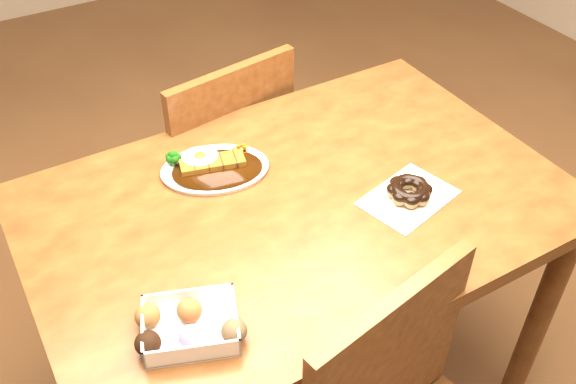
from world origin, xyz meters
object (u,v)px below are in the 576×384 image
table (299,231)px  chair_far (215,165)px  donut_box (188,326)px  pon_de_ring (409,191)px  katsu_curry_plate (213,166)px

table → chair_far: (0.02, 0.54, -0.17)m
table → chair_far: size_ratio=1.38×
table → chair_far: bearing=87.8°
table → donut_box: bearing=-149.3°
pon_de_ring → chair_far: bearing=106.6°
katsu_curry_plate → donut_box: bearing=-120.5°
pon_de_ring → table: bearing=151.0°
chair_far → donut_box: size_ratio=4.18×
chair_far → table: bearing=79.4°
table → donut_box: (-0.36, -0.22, 0.12)m
katsu_curry_plate → donut_box: (-0.24, -0.41, 0.01)m
table → chair_far: 0.56m
chair_far → donut_box: chair_far is taller
donut_box → pon_de_ring: 0.59m
table → donut_box: donut_box is taller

